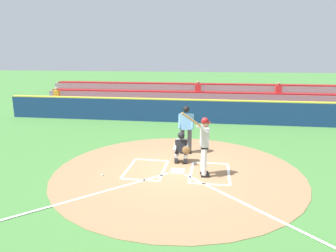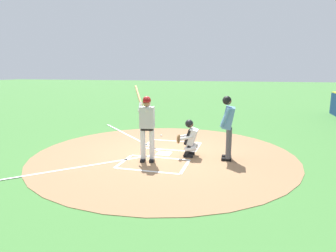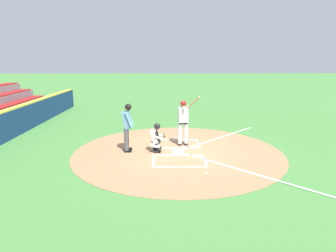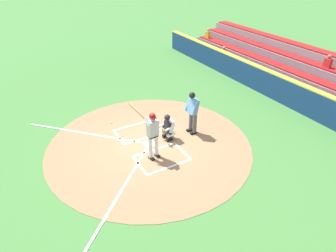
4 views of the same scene
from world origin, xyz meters
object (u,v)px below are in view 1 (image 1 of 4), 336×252
object	(u,v)px
batter	(204,142)
catcher	(181,147)
plate_umpire	(186,126)
baseball	(102,175)

from	to	relation	value
batter	catcher	xyz separation A→B (m)	(0.81, -1.07, -0.51)
batter	plate_umpire	xyz separation A→B (m)	(0.76, -2.19, -0.02)
batter	plate_umpire	size ratio (longest dim) A/B	1.14
batter	catcher	size ratio (longest dim) A/B	1.88
catcher	baseball	world-z (taller)	catcher
catcher	batter	bearing A→B (deg)	127.21
batter	catcher	world-z (taller)	batter
batter	catcher	distance (m)	1.43
plate_umpire	baseball	bearing A→B (deg)	48.73
plate_umpire	baseball	size ratio (longest dim) A/B	25.20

